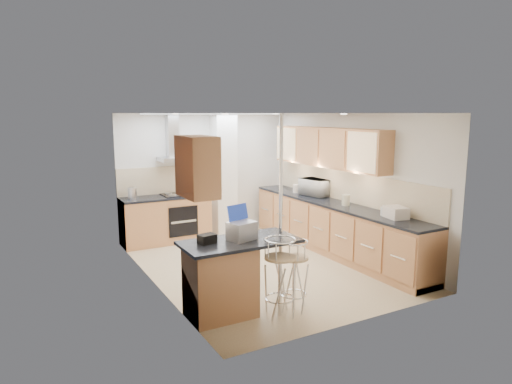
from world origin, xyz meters
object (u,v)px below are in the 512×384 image
bar_stool_end (294,275)px  bread_bin (396,212)px  microwave (316,187)px  laptop (242,231)px  bar_stool_near (280,277)px

bar_stool_end → bread_bin: size_ratio=2.73×
microwave → laptop: microwave is taller
laptop → bar_stool_near: size_ratio=0.33×
bar_stool_near → bread_bin: 2.38m
microwave → bar_stool_end: bearing=128.8°
laptop → bar_stool_near: (0.34, -0.36, -0.55)m
bar_stool_near → bread_bin: bearing=1.1°
bar_stool_near → bread_bin: (2.30, 0.36, 0.51)m
microwave → bar_stool_near: bearing=126.3°
laptop → bar_stool_near: bearing=-62.0°
bar_stool_end → bread_bin: bearing=-62.3°
microwave → bar_stool_near: microwave is taller
bar_stool_end → bread_bin: 2.14m
microwave → bar_stool_end: size_ratio=0.64×
bar_stool_near → bread_bin: bread_bin is taller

